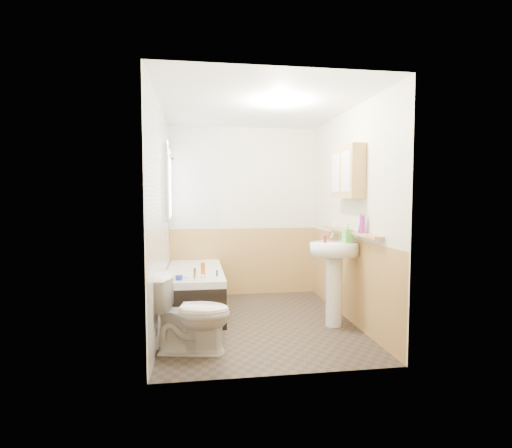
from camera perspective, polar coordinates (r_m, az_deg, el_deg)
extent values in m
plane|color=#2A231D|center=(4.82, 0.27, -13.88)|extent=(2.80, 2.80, 0.00)
plane|color=white|center=(4.71, 0.28, 16.50)|extent=(2.80, 2.80, 0.00)
cube|color=beige|center=(5.99, -1.79, 1.77)|extent=(2.20, 0.02, 2.50)
cube|color=beige|center=(3.21, 4.13, -0.11)|extent=(2.20, 0.02, 2.50)
cube|color=beige|center=(4.56, -13.64, 0.98)|extent=(0.02, 2.80, 2.50)
cube|color=beige|center=(4.89, 13.24, 1.18)|extent=(0.02, 2.80, 2.50)
cube|color=tan|center=(4.98, 12.86, -7.48)|extent=(0.01, 2.80, 1.00)
cube|color=tan|center=(3.37, 3.98, -12.90)|extent=(2.20, 0.01, 1.00)
cube|color=tan|center=(6.05, -1.75, -5.35)|extent=(2.20, 0.01, 1.00)
cube|color=white|center=(4.56, -13.36, 0.99)|extent=(0.01, 2.80, 2.50)
cube|color=white|center=(5.93, -8.79, 6.54)|extent=(0.75, 0.01, 1.50)
cube|color=white|center=(5.50, -12.36, 5.66)|extent=(0.03, 0.79, 0.99)
cube|color=white|center=(5.50, -12.23, 5.66)|extent=(0.01, 0.70, 0.90)
cube|color=white|center=(5.50, -12.22, 5.66)|extent=(0.01, 0.04, 0.90)
cube|color=black|center=(5.27, -8.71, -9.77)|extent=(0.70, 1.60, 0.46)
cube|color=white|center=(5.21, -8.74, -6.86)|extent=(0.70, 1.60, 0.08)
cube|color=white|center=(5.21, -8.74, -6.97)|extent=(0.56, 1.46, 0.04)
cylinder|color=silver|center=(4.50, -8.78, -7.14)|extent=(0.04, 0.04, 0.14)
sphere|color=silver|center=(4.51, -9.93, -7.53)|extent=(0.06, 0.06, 0.06)
sphere|color=silver|center=(4.51, -7.62, -7.50)|extent=(0.06, 0.06, 0.06)
cylinder|color=silver|center=(5.10, -12.47, 4.54)|extent=(0.02, 0.02, 1.28)
cylinder|color=silver|center=(5.12, -12.37, -2.03)|extent=(0.05, 0.05, 0.02)
cylinder|color=silver|center=(5.14, -12.57, 11.09)|extent=(0.05, 0.05, 0.02)
cylinder|color=silver|center=(5.12, -11.98, 9.32)|extent=(0.07, 0.09, 0.09)
imported|color=white|center=(3.92, -9.23, -12.52)|extent=(0.82, 0.55, 0.74)
cylinder|color=white|center=(4.69, 11.07, -9.53)|extent=(0.18, 0.18, 0.78)
ellipsoid|color=white|center=(4.61, 11.15, -3.51)|extent=(0.56, 0.45, 0.15)
cylinder|color=silver|center=(4.66, 9.47, -1.94)|extent=(0.03, 0.03, 0.08)
cylinder|color=silver|center=(4.73, 11.96, -1.88)|extent=(0.03, 0.03, 0.08)
cylinder|color=silver|center=(4.67, 10.82, -1.54)|extent=(0.02, 0.11, 0.09)
cube|color=tan|center=(4.73, 13.11, -1.04)|extent=(0.10, 1.57, 0.03)
cube|color=tan|center=(4.72, 12.95, 7.21)|extent=(0.16, 0.66, 0.59)
cube|color=silver|center=(4.54, 12.72, 7.34)|extent=(0.01, 0.25, 0.45)
cube|color=silver|center=(4.84, 11.34, 7.15)|extent=(0.01, 0.25, 0.45)
cylinder|color=purple|center=(4.38, 14.94, -0.01)|extent=(0.07, 0.07, 0.19)
cone|color=black|center=(4.42, 14.69, 0.21)|extent=(0.05, 0.05, 0.22)
cylinder|color=silver|center=(5.15, 11.28, -0.22)|extent=(0.08, 0.08, 0.04)
imported|color=#59C647|center=(4.58, 12.93, -2.01)|extent=(0.13, 0.23, 0.10)
cylinder|color=maroon|center=(4.49, 9.84, -2.16)|extent=(0.04, 0.04, 0.09)
cube|color=orange|center=(4.61, -7.58, -6.62)|extent=(0.05, 0.04, 0.18)
cylinder|color=#19339E|center=(4.58, -10.93, -7.53)|extent=(0.10, 0.10, 0.05)
cylinder|color=#19339E|center=(4.72, -5.60, -7.02)|extent=(0.03, 0.03, 0.07)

